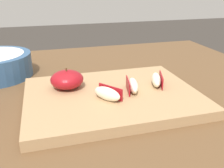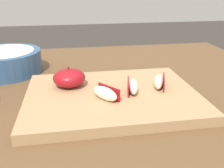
% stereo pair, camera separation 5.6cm
% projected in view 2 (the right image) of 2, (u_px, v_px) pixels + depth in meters
% --- Properties ---
extents(dining_table, '(1.14, 0.96, 0.77)m').
position_uv_depth(dining_table, '(90.00, 134.00, 0.65)').
color(dining_table, brown).
rests_on(dining_table, ground_plane).
extents(cutting_board, '(0.39, 0.29, 0.02)m').
position_uv_depth(cutting_board, '(112.00, 96.00, 0.58)').
color(cutting_board, '#A37F56').
rests_on(cutting_board, dining_table).
extents(apple_half_skin_up, '(0.08, 0.08, 0.05)m').
position_uv_depth(apple_half_skin_up, '(69.00, 78.00, 0.60)').
color(apple_half_skin_up, maroon).
rests_on(apple_half_skin_up, cutting_board).
extents(apple_wedge_front, '(0.04, 0.07, 0.03)m').
position_uv_depth(apple_wedge_front, '(133.00, 86.00, 0.57)').
color(apple_wedge_front, '#F4EACC').
rests_on(apple_wedge_front, cutting_board).
extents(apple_wedge_left, '(0.04, 0.07, 0.03)m').
position_uv_depth(apple_wedge_left, '(159.00, 82.00, 0.59)').
color(apple_wedge_left, '#F4EACC').
rests_on(apple_wedge_left, cutting_board).
extents(apple_wedge_back, '(0.06, 0.06, 0.03)m').
position_uv_depth(apple_wedge_back, '(105.00, 93.00, 0.53)').
color(apple_wedge_back, '#F4EACC').
rests_on(apple_wedge_back, cutting_board).
extents(ceramic_fruit_bowl, '(0.21, 0.21, 0.07)m').
position_uv_depth(ceramic_fruit_bowl, '(6.00, 61.00, 0.75)').
color(ceramic_fruit_bowl, '#2D517A').
rests_on(ceramic_fruit_bowl, dining_table).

